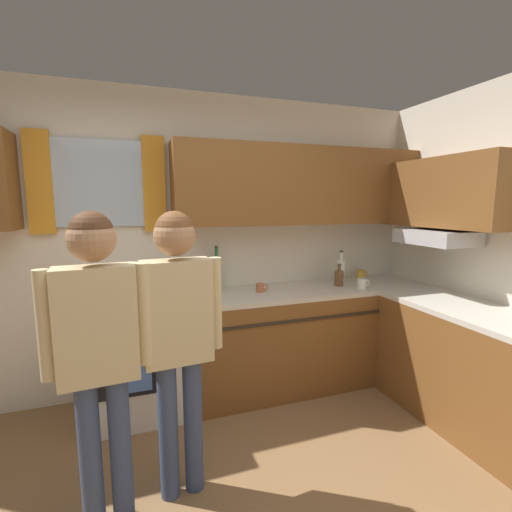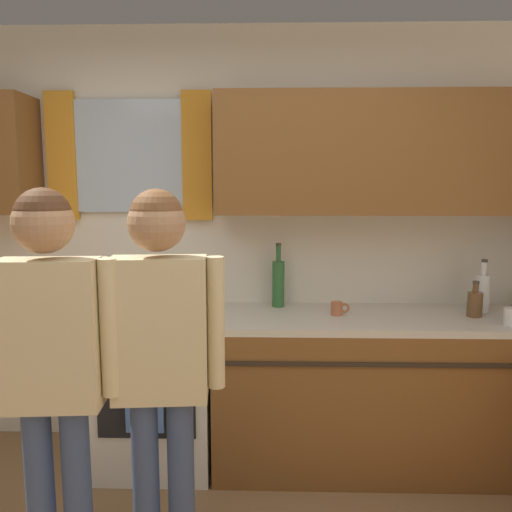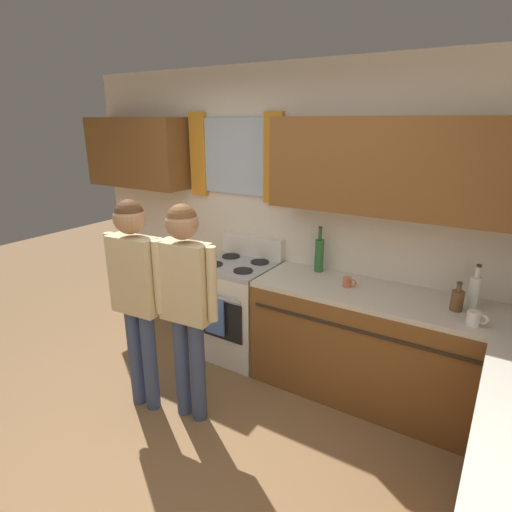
{
  "view_description": "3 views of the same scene",
  "coord_description": "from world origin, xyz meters",
  "px_view_note": "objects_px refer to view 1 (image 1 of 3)",
  "views": [
    {
      "loc": [
        -0.35,
        -1.32,
        1.67
      ],
      "look_at": [
        0.39,
        0.81,
        1.33
      ],
      "focal_mm": 25.2,
      "sensor_mm": 36.0,
      "label": 1
    },
    {
      "loc": [
        0.28,
        -1.27,
        1.63
      ],
      "look_at": [
        0.22,
        1.08,
        1.31
      ],
      "focal_mm": 35.06,
      "sensor_mm": 36.0,
      "label": 2
    },
    {
      "loc": [
        1.69,
        -1.4,
        2.14
      ],
      "look_at": [
        0.27,
        0.85,
        1.27
      ],
      "focal_mm": 29.39,
      "sensor_mm": 36.0,
      "label": 3
    }
  ],
  "objects_px": {
    "cup_terracotta": "(260,288)",
    "mug_mustard_yellow": "(361,274)",
    "bottle_squat_brown": "(339,278)",
    "bottle_wine_green": "(217,273)",
    "stove_oven": "(136,356)",
    "adult_in_plaid": "(177,322)",
    "adult_left": "(98,336)",
    "bottle_milk_white": "(341,270)",
    "mug_ceramic_white": "(362,284)"
  },
  "relations": [
    {
      "from": "stove_oven",
      "to": "bottle_wine_green",
      "type": "bearing_deg",
      "value": 16.28
    },
    {
      "from": "bottle_milk_white",
      "to": "bottle_squat_brown",
      "type": "distance_m",
      "value": 0.15
    },
    {
      "from": "cup_terracotta",
      "to": "bottle_milk_white",
      "type": "bearing_deg",
      "value": 6.9
    },
    {
      "from": "stove_oven",
      "to": "bottle_wine_green",
      "type": "relative_size",
      "value": 2.79
    },
    {
      "from": "bottle_milk_white",
      "to": "adult_left",
      "type": "height_order",
      "value": "adult_left"
    },
    {
      "from": "bottle_milk_white",
      "to": "adult_in_plaid",
      "type": "xyz_separation_m",
      "value": [
        -1.69,
        -1.05,
        0.0
      ]
    },
    {
      "from": "bottle_milk_white",
      "to": "bottle_wine_green",
      "type": "bearing_deg",
      "value": 175.21
    },
    {
      "from": "bottle_wine_green",
      "to": "mug_mustard_yellow",
      "type": "height_order",
      "value": "bottle_wine_green"
    },
    {
      "from": "cup_terracotta",
      "to": "adult_in_plaid",
      "type": "relative_size",
      "value": 0.07
    },
    {
      "from": "bottle_squat_brown",
      "to": "adult_in_plaid",
      "type": "height_order",
      "value": "adult_in_plaid"
    },
    {
      "from": "mug_ceramic_white",
      "to": "adult_in_plaid",
      "type": "height_order",
      "value": "adult_in_plaid"
    },
    {
      "from": "bottle_milk_white",
      "to": "adult_left",
      "type": "distance_m",
      "value": 2.37
    },
    {
      "from": "bottle_squat_brown",
      "to": "adult_in_plaid",
      "type": "relative_size",
      "value": 0.13
    },
    {
      "from": "mug_mustard_yellow",
      "to": "adult_in_plaid",
      "type": "relative_size",
      "value": 0.07
    },
    {
      "from": "stove_oven",
      "to": "cup_terracotta",
      "type": "relative_size",
      "value": 10.11
    },
    {
      "from": "stove_oven",
      "to": "bottle_wine_green",
      "type": "height_order",
      "value": "bottle_wine_green"
    },
    {
      "from": "bottle_milk_white",
      "to": "cup_terracotta",
      "type": "height_order",
      "value": "bottle_milk_white"
    },
    {
      "from": "mug_mustard_yellow",
      "to": "adult_in_plaid",
      "type": "bearing_deg",
      "value": -150.1
    },
    {
      "from": "stove_oven",
      "to": "bottle_squat_brown",
      "type": "bearing_deg",
      "value": -0.27
    },
    {
      "from": "cup_terracotta",
      "to": "adult_left",
      "type": "bearing_deg",
      "value": -139.28
    },
    {
      "from": "mug_mustard_yellow",
      "to": "bottle_squat_brown",
      "type": "bearing_deg",
      "value": -152.58
    },
    {
      "from": "bottle_wine_green",
      "to": "cup_terracotta",
      "type": "bearing_deg",
      "value": -31.26
    },
    {
      "from": "stove_oven",
      "to": "bottle_wine_green",
      "type": "distance_m",
      "value": 0.94
    },
    {
      "from": "bottle_milk_white",
      "to": "cup_terracotta",
      "type": "bearing_deg",
      "value": -173.1
    },
    {
      "from": "bottle_wine_green",
      "to": "bottle_squat_brown",
      "type": "bearing_deg",
      "value": -10.94
    },
    {
      "from": "adult_in_plaid",
      "to": "adult_left",
      "type": "bearing_deg",
      "value": -166.58
    },
    {
      "from": "bottle_milk_white",
      "to": "adult_in_plaid",
      "type": "bearing_deg",
      "value": -148.0
    },
    {
      "from": "bottle_wine_green",
      "to": "cup_terracotta",
      "type": "distance_m",
      "value": 0.41
    },
    {
      "from": "adult_left",
      "to": "stove_oven",
      "type": "bearing_deg",
      "value": 81.06
    },
    {
      "from": "mug_ceramic_white",
      "to": "adult_left",
      "type": "bearing_deg",
      "value": -158.08
    },
    {
      "from": "bottle_squat_brown",
      "to": "mug_mustard_yellow",
      "type": "bearing_deg",
      "value": 27.42
    },
    {
      "from": "bottle_wine_green",
      "to": "stove_oven",
      "type": "bearing_deg",
      "value": -163.72
    },
    {
      "from": "bottle_wine_green",
      "to": "bottle_milk_white",
      "type": "bearing_deg",
      "value": -4.79
    },
    {
      "from": "bottle_wine_green",
      "to": "mug_ceramic_white",
      "type": "distance_m",
      "value": 1.31
    },
    {
      "from": "bottle_squat_brown",
      "to": "bottle_wine_green",
      "type": "bearing_deg",
      "value": 169.06
    },
    {
      "from": "stove_oven",
      "to": "mug_mustard_yellow",
      "type": "relative_size",
      "value": 9.15
    },
    {
      "from": "bottle_milk_white",
      "to": "cup_terracotta",
      "type": "xyz_separation_m",
      "value": [
        -0.87,
        -0.1,
        -0.08
      ]
    },
    {
      "from": "stove_oven",
      "to": "bottle_squat_brown",
      "type": "height_order",
      "value": "bottle_squat_brown"
    },
    {
      "from": "adult_in_plaid",
      "to": "bottle_wine_green",
      "type": "bearing_deg",
      "value": 67.37
    },
    {
      "from": "cup_terracotta",
      "to": "mug_mustard_yellow",
      "type": "height_order",
      "value": "mug_mustard_yellow"
    },
    {
      "from": "stove_oven",
      "to": "cup_terracotta",
      "type": "height_order",
      "value": "stove_oven"
    },
    {
      "from": "bottle_wine_green",
      "to": "cup_terracotta",
      "type": "height_order",
      "value": "bottle_wine_green"
    },
    {
      "from": "stove_oven",
      "to": "bottle_squat_brown",
      "type": "xyz_separation_m",
      "value": [
        1.82,
        -0.01,
        0.51
      ]
    },
    {
      "from": "bottle_milk_white",
      "to": "bottle_wine_green",
      "type": "height_order",
      "value": "bottle_wine_green"
    },
    {
      "from": "adult_left",
      "to": "mug_mustard_yellow",
      "type": "bearing_deg",
      "value": 27.45
    },
    {
      "from": "stove_oven",
      "to": "mug_ceramic_white",
      "type": "distance_m",
      "value": 2.02
    },
    {
      "from": "stove_oven",
      "to": "bottle_squat_brown",
      "type": "relative_size",
      "value": 5.37
    },
    {
      "from": "bottle_wine_green",
      "to": "cup_terracotta",
      "type": "xyz_separation_m",
      "value": [
        0.34,
        -0.21,
        -0.11
      ]
    },
    {
      "from": "stove_oven",
      "to": "mug_mustard_yellow",
      "type": "xyz_separation_m",
      "value": [
        2.2,
        0.19,
        0.48
      ]
    },
    {
      "from": "cup_terracotta",
      "to": "bottle_squat_brown",
      "type": "bearing_deg",
      "value": -0.72
    }
  ]
}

